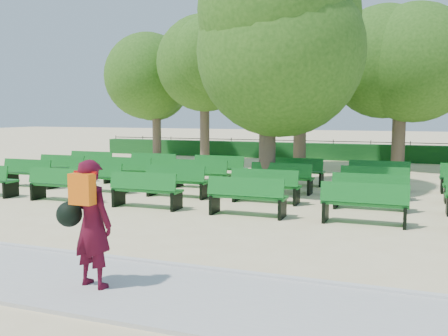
% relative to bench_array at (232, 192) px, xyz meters
% --- Properties ---
extents(ground, '(120.00, 120.00, 0.00)m').
position_rel_bench_array_xyz_m(ground, '(0.19, -1.14, -0.10)').
color(ground, beige).
extents(paving, '(30.00, 2.20, 0.06)m').
position_rel_bench_array_xyz_m(paving, '(0.19, -8.54, -0.07)').
color(paving, '#BCBBB6').
rests_on(paving, ground).
extents(curb, '(30.00, 0.12, 0.10)m').
position_rel_bench_array_xyz_m(curb, '(0.19, -7.39, -0.05)').
color(curb, silver).
rests_on(curb, ground).
extents(hedge, '(26.00, 0.70, 0.90)m').
position_rel_bench_array_xyz_m(hedge, '(0.19, 12.86, 0.35)').
color(hedge, '#144E1B').
rests_on(hedge, ground).
extents(fence, '(26.00, 0.10, 1.02)m').
position_rel_bench_array_xyz_m(fence, '(0.19, 13.26, -0.10)').
color(fence, black).
rests_on(fence, ground).
extents(tree_line, '(21.80, 6.80, 7.04)m').
position_rel_bench_array_xyz_m(tree_line, '(0.19, 8.86, -0.10)').
color(tree_line, '#32611A').
rests_on(tree_line, ground).
extents(bench_array, '(2.00, 0.72, 1.24)m').
position_rel_bench_array_xyz_m(bench_array, '(0.00, 0.00, 0.00)').
color(bench_array, '#126A1F').
rests_on(bench_array, ground).
extents(tree_among, '(5.30, 5.30, 7.26)m').
position_rel_bench_array_xyz_m(tree_among, '(0.87, 0.97, 4.74)').
color(tree_among, brown).
rests_on(tree_among, ground).
extents(person, '(0.91, 0.58, 1.87)m').
position_rel_bench_array_xyz_m(person, '(0.95, -8.71, 0.92)').
color(person, '#460A1B').
rests_on(person, ground).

